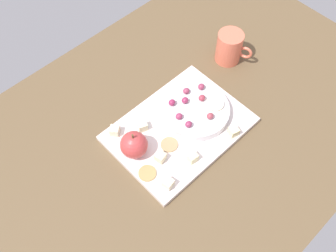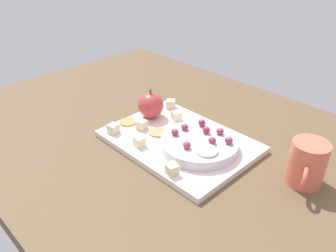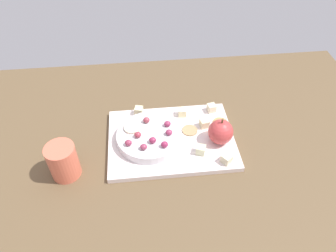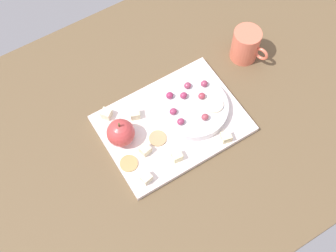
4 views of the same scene
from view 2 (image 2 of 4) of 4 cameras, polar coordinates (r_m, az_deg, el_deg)
table at (r=82.88cm, az=2.01°, el=-3.64°), size 126.60×81.66×3.72cm
platter at (r=80.48cm, az=1.86°, el=-2.58°), size 33.91×24.69×1.45cm
serving_dish at (r=76.25cm, az=5.26°, el=-3.05°), size 17.32×17.32×2.36cm
apple_whole at (r=87.97cm, az=-2.90°, el=3.48°), size 6.66×6.66×6.66cm
apple_stem at (r=86.28cm, az=-2.97°, el=5.81°), size 0.50×0.50×1.20cm
cheese_cube_0 at (r=87.53cm, az=1.47°, el=1.74°), size 2.93×2.93×2.26cm
cheese_cube_1 at (r=68.48cm, az=0.70°, el=-7.31°), size 2.74×2.74×2.26cm
cheese_cube_2 at (r=77.22cm, az=-4.80°, el=-2.60°), size 2.49×2.49×2.26cm
cheese_cube_3 at (r=93.54cm, az=0.48°, el=3.73°), size 3.16×3.16×2.26cm
cheese_cube_4 at (r=82.84cm, az=-9.18°, el=-0.45°), size 2.65×2.65×2.26cm
cheese_cube_5 at (r=83.68cm, az=-4.43°, el=0.21°), size 2.66×2.66×2.26cm
cracker_0 at (r=82.12cm, az=-1.76°, el=-1.09°), size 4.24×4.24×0.40cm
cracker_1 at (r=87.08cm, az=-6.78°, el=0.66°), size 4.24×4.24×0.40cm
grape_0 at (r=74.22cm, az=7.47°, el=-2.42°), size 1.82×1.64×1.55cm
grape_1 at (r=74.73cm, az=10.18°, el=-2.40°), size 1.82×1.64×1.59cm
grape_2 at (r=76.59cm, az=1.18°, el=-1.04°), size 1.82×1.64×1.51cm
grape_3 at (r=77.82cm, az=8.72°, el=-0.87°), size 1.82×1.64×1.50cm
grape_4 at (r=77.68cm, az=6.45°, el=-0.69°), size 1.82×1.64×1.68cm
grape_5 at (r=72.10cm, az=3.18°, el=-3.22°), size 1.82×1.64×1.61cm
grape_6 at (r=80.46cm, az=5.71°, el=0.53°), size 1.82×1.64×1.69cm
grape_7 at (r=78.64cm, az=2.81°, el=-0.17°), size 1.82×1.64×1.50cm
apple_slice_0 at (r=71.55cm, az=6.51°, el=-4.17°), size 4.65×4.65×0.60cm
cup at (r=71.95cm, az=22.31°, el=-5.84°), size 7.18×10.07×9.27cm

